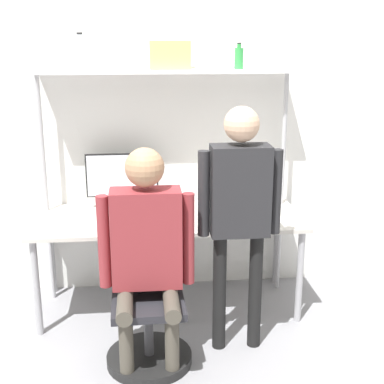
# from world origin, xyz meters

# --- Properties ---
(ground_plane) EXTENTS (12.00, 12.00, 0.00)m
(ground_plane) POSITION_xyz_m (0.00, 0.00, 0.00)
(ground_plane) COLOR gray
(wall_back) EXTENTS (8.00, 0.06, 2.70)m
(wall_back) POSITION_xyz_m (0.00, 0.85, 1.35)
(wall_back) COLOR white
(wall_back) RESTS_ON ground_plane
(desk) EXTENTS (2.02, 0.80, 0.75)m
(desk) POSITION_xyz_m (0.00, 0.42, 0.69)
(desk) COLOR beige
(desk) RESTS_ON ground_plane
(shelf_unit) EXTENTS (1.92, 0.32, 1.83)m
(shelf_unit) POSITION_xyz_m (0.00, 0.65, 1.61)
(shelf_unit) COLOR white
(shelf_unit) RESTS_ON ground_plane
(monitor) EXTENTS (0.57, 0.18, 0.44)m
(monitor) POSITION_xyz_m (-0.34, 0.66, 1.00)
(monitor) COLOR black
(monitor) RESTS_ON desk
(laptop) EXTENTS (0.31, 0.26, 0.25)m
(laptop) POSITION_xyz_m (-0.20, 0.28, 0.82)
(laptop) COLOR #BCBCC1
(laptop) RESTS_ON desk
(cell_phone) EXTENTS (0.07, 0.15, 0.01)m
(cell_phone) POSITION_xyz_m (0.03, 0.23, 0.76)
(cell_phone) COLOR silver
(cell_phone) RESTS_ON desk
(office_chair) EXTENTS (0.56, 0.56, 0.91)m
(office_chair) POSITION_xyz_m (-0.17, -0.31, 0.28)
(office_chair) COLOR black
(office_chair) RESTS_ON ground_plane
(person_seated) EXTENTS (0.60, 0.48, 1.43)m
(person_seated) POSITION_xyz_m (-0.17, -0.35, 0.85)
(person_seated) COLOR #4C473D
(person_seated) RESTS_ON ground_plane
(person_standing) EXTENTS (0.54, 0.22, 1.66)m
(person_standing) POSITION_xyz_m (0.43, -0.21, 1.06)
(person_standing) COLOR black
(person_standing) RESTS_ON ground_plane
(bottle_clear) EXTENTS (0.08, 0.08, 0.27)m
(bottle_clear) POSITION_xyz_m (-0.61, 0.65, 1.95)
(bottle_clear) COLOR silver
(bottle_clear) RESTS_ON shelf_unit
(bottle_green) EXTENTS (0.07, 0.07, 0.19)m
(bottle_green) POSITION_xyz_m (0.56, 0.65, 1.91)
(bottle_green) COLOR #2D8C3F
(bottle_green) RESTS_ON shelf_unit
(storage_box) EXTENTS (0.30, 0.17, 0.21)m
(storage_box) POSITION_xyz_m (0.04, 0.65, 1.94)
(storage_box) COLOR #DBCC66
(storage_box) RESTS_ON shelf_unit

